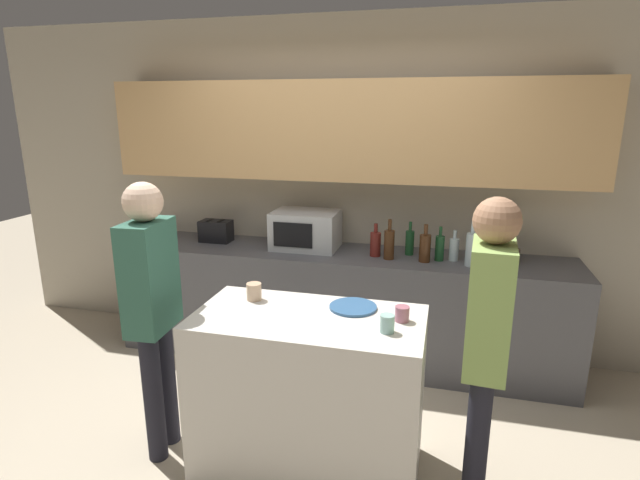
% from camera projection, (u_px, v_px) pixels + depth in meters
% --- Properties ---
extents(ground_plane, '(14.00, 14.00, 0.00)m').
position_uv_depth(ground_plane, '(285.00, 469.00, 2.85)').
color(ground_plane, '#BCAD93').
extents(back_wall, '(6.40, 0.40, 2.70)m').
position_uv_depth(back_wall, '(346.00, 167.00, 4.01)').
color(back_wall, '#B2A893').
rests_on(back_wall, ground_plane).
extents(back_counter, '(3.60, 0.62, 0.90)m').
position_uv_depth(back_counter, '(338.00, 305.00, 4.03)').
color(back_counter, '#4C4C51').
rests_on(back_counter, ground_plane).
extents(kitchen_island, '(1.22, 0.63, 0.94)m').
position_uv_depth(kitchen_island, '(309.00, 395.00, 2.74)').
color(kitchen_island, beige).
rests_on(kitchen_island, ground_plane).
extents(microwave, '(0.52, 0.39, 0.30)m').
position_uv_depth(microwave, '(306.00, 230.00, 4.01)').
color(microwave, '#B7BABC').
rests_on(microwave, back_counter).
extents(toaster, '(0.26, 0.16, 0.18)m').
position_uv_depth(toaster, '(216.00, 231.00, 4.22)').
color(toaster, black).
rests_on(toaster, back_counter).
extents(potted_plant, '(0.14, 0.14, 0.40)m').
position_uv_depth(potted_plant, '(512.00, 236.00, 3.62)').
color(potted_plant, brown).
rests_on(potted_plant, back_counter).
extents(bottle_0, '(0.08, 0.08, 0.25)m').
position_uv_depth(bottle_0, '(375.00, 244.00, 3.80)').
color(bottle_0, maroon).
rests_on(bottle_0, back_counter).
extents(bottle_1, '(0.08, 0.08, 0.30)m').
position_uv_depth(bottle_1, '(389.00, 244.00, 3.72)').
color(bottle_1, '#472814').
rests_on(bottle_1, back_counter).
extents(bottle_2, '(0.07, 0.07, 0.26)m').
position_uv_depth(bottle_2, '(410.00, 242.00, 3.83)').
color(bottle_2, '#194723').
rests_on(bottle_2, back_counter).
extents(bottle_3, '(0.08, 0.08, 0.28)m').
position_uv_depth(bottle_3, '(425.00, 248.00, 3.65)').
color(bottle_3, '#472814').
rests_on(bottle_3, back_counter).
extents(bottle_4, '(0.07, 0.07, 0.26)m').
position_uv_depth(bottle_4, '(440.00, 248.00, 3.68)').
color(bottle_4, '#194723').
rests_on(bottle_4, back_counter).
extents(bottle_5, '(0.07, 0.07, 0.23)m').
position_uv_depth(bottle_5, '(454.00, 249.00, 3.69)').
color(bottle_5, silver).
rests_on(bottle_5, back_counter).
extents(bottle_6, '(0.08, 0.08, 0.33)m').
position_uv_depth(bottle_6, '(472.00, 249.00, 3.56)').
color(bottle_6, silver).
rests_on(bottle_6, back_counter).
extents(bottle_7, '(0.08, 0.08, 0.33)m').
position_uv_depth(bottle_7, '(491.00, 250.00, 3.53)').
color(bottle_7, maroon).
rests_on(bottle_7, back_counter).
extents(plate_on_island, '(0.26, 0.26, 0.01)m').
position_uv_depth(plate_on_island, '(353.00, 307.00, 2.72)').
color(plate_on_island, '#2D5684').
rests_on(plate_on_island, kitchen_island).
extents(cup_0, '(0.09, 0.09, 0.10)m').
position_uv_depth(cup_0, '(254.00, 292.00, 2.84)').
color(cup_0, tan).
rests_on(cup_0, kitchen_island).
extents(cup_1, '(0.07, 0.07, 0.09)m').
position_uv_depth(cup_1, '(387.00, 324.00, 2.42)').
color(cup_1, '#87B2AC').
rests_on(cup_1, kitchen_island).
extents(cup_2, '(0.07, 0.07, 0.08)m').
position_uv_depth(cup_2, '(402.00, 314.00, 2.55)').
color(cup_2, '#9A596B').
rests_on(cup_2, kitchen_island).
extents(person_left, '(0.21, 0.35, 1.62)m').
position_uv_depth(person_left, '(486.00, 335.00, 2.35)').
color(person_left, black).
rests_on(person_left, ground_plane).
extents(person_center, '(0.21, 0.35, 1.62)m').
position_uv_depth(person_center, '(152.00, 300.00, 2.78)').
color(person_center, black).
rests_on(person_center, ground_plane).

